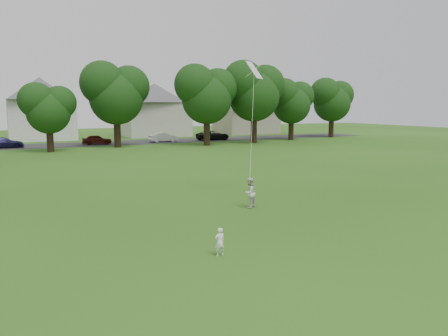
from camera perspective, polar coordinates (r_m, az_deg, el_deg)
name	(u,v)px	position (r m, az deg, el deg)	size (l,w,h in m)	color
ground	(186,253)	(14.01, -4.99, -11.03)	(160.00, 160.00, 0.00)	#264F12
street	(50,146)	(54.71, -21.76, 2.74)	(90.00, 7.00, 0.01)	#2D2D30
toddler	(220,242)	(13.59, -0.56, -9.62)	(0.33, 0.21, 0.89)	white
older_boy	(249,193)	(19.78, 3.35, -3.25)	(0.67, 0.52, 1.39)	silver
kite	(252,124)	(21.11, 3.68, 5.70)	(1.57, 2.00, 6.39)	white
tree_row	(88,91)	(48.75, -17.39, 9.62)	(81.21, 9.48, 10.43)	black
parked_cars	(26,142)	(53.49, -24.47, 3.14)	(53.58, 2.29, 1.27)	black
house_row	(34,103)	(64.42, -23.61, 7.78)	(77.53, 13.81, 10.56)	beige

